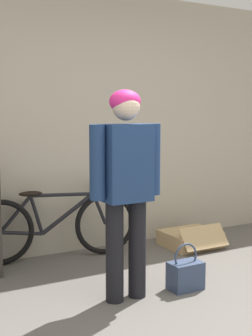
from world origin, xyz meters
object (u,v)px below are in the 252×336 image
Objects in this scene: bicycle at (55,226)px; cardboard_box at (190,238)px; person at (126,176)px; handbag at (185,274)px.

bicycle is 2.91× the size of cardboard_box.
bicycle is at bearing 96.04° from person.
cardboard_box is (1.40, -0.27, -0.25)m from bicycle.
handbag is 0.68× the size of cardboard_box.
handbag reaches higher than cardboard_box.
bicycle reaches higher than handbag.
handbag is at bearing -8.06° from person.
person is 0.97× the size of bicycle.
handbag is at bearing -53.36° from bicycle.
person is 1.77m from cardboard_box.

